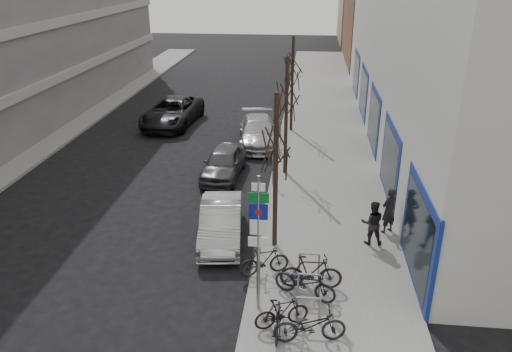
% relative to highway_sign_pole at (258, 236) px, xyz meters
% --- Properties ---
extents(ground, '(120.00, 120.00, 0.00)m').
position_rel_highway_sign_pole_xyz_m(ground, '(-2.40, 0.01, -2.46)').
color(ground, black).
rests_on(ground, ground).
extents(sidewalk_east, '(5.00, 70.00, 0.15)m').
position_rel_highway_sign_pole_xyz_m(sidewalk_east, '(2.10, 10.01, -2.38)').
color(sidewalk_east, slate).
rests_on(sidewalk_east, ground).
extents(sidewalk_west, '(3.00, 70.00, 0.15)m').
position_rel_highway_sign_pole_xyz_m(sidewalk_west, '(-13.40, 10.01, -2.38)').
color(sidewalk_west, slate).
rests_on(sidewalk_west, ground).
extents(brick_building_far, '(12.00, 14.00, 8.00)m').
position_rel_highway_sign_pole_xyz_m(brick_building_far, '(10.60, 40.01, 1.54)').
color(brick_building_far, brown).
rests_on(brick_building_far, ground).
extents(tan_building_far, '(13.00, 12.00, 9.00)m').
position_rel_highway_sign_pole_xyz_m(tan_building_far, '(11.10, 55.01, 2.04)').
color(tan_building_far, '#937A5B').
rests_on(tan_building_far, ground).
extents(highway_sign_pole, '(0.55, 0.10, 4.20)m').
position_rel_highway_sign_pole_xyz_m(highway_sign_pole, '(0.00, 0.00, 0.00)').
color(highway_sign_pole, gray).
rests_on(highway_sign_pole, ground).
extents(bike_rack, '(0.66, 2.26, 0.83)m').
position_rel_highway_sign_pole_xyz_m(bike_rack, '(1.40, 0.61, -1.80)').
color(bike_rack, gray).
rests_on(bike_rack, sidewalk_east).
extents(tree_near, '(1.80, 1.80, 5.50)m').
position_rel_highway_sign_pole_xyz_m(tree_near, '(0.20, 3.51, 1.65)').
color(tree_near, black).
rests_on(tree_near, ground).
extents(tree_mid, '(1.80, 1.80, 5.50)m').
position_rel_highway_sign_pole_xyz_m(tree_mid, '(0.20, 10.01, 1.65)').
color(tree_mid, black).
rests_on(tree_mid, ground).
extents(tree_far, '(1.80, 1.80, 5.50)m').
position_rel_highway_sign_pole_xyz_m(tree_far, '(0.20, 16.51, 1.65)').
color(tree_far, black).
rests_on(tree_far, ground).
extents(meter_front, '(0.10, 0.08, 1.27)m').
position_rel_highway_sign_pole_xyz_m(meter_front, '(-0.25, 3.01, -1.54)').
color(meter_front, gray).
rests_on(meter_front, sidewalk_east).
extents(meter_mid, '(0.10, 0.08, 1.27)m').
position_rel_highway_sign_pole_xyz_m(meter_mid, '(-0.25, 8.51, -1.54)').
color(meter_mid, gray).
rests_on(meter_mid, sidewalk_east).
extents(meter_back, '(0.10, 0.08, 1.27)m').
position_rel_highway_sign_pole_xyz_m(meter_back, '(-0.25, 14.01, -1.54)').
color(meter_back, gray).
rests_on(meter_back, sidewalk_east).
extents(bike_near_left, '(0.50, 1.56, 0.95)m').
position_rel_highway_sign_pole_xyz_m(bike_near_left, '(0.62, -0.93, -1.83)').
color(bike_near_left, black).
rests_on(bike_near_left, sidewalk_east).
extents(bike_near_right, '(1.59, 1.02, 0.93)m').
position_rel_highway_sign_pole_xyz_m(bike_near_right, '(0.70, -0.72, -1.84)').
color(bike_near_right, black).
rests_on(bike_near_right, sidewalk_east).
extents(bike_mid_curb, '(1.97, 1.20, 1.15)m').
position_rel_highway_sign_pole_xyz_m(bike_mid_curb, '(1.29, 0.65, -1.73)').
color(bike_mid_curb, black).
rests_on(bike_mid_curb, sidewalk_east).
extents(bike_mid_inner, '(1.70, 1.07, 0.99)m').
position_rel_highway_sign_pole_xyz_m(bike_mid_inner, '(0.01, 1.66, -1.81)').
color(bike_mid_inner, black).
rests_on(bike_mid_inner, sidewalk_east).
extents(bike_far_curb, '(1.96, 0.91, 1.15)m').
position_rel_highway_sign_pole_xyz_m(bike_far_curb, '(1.45, -1.20, -1.73)').
color(bike_far_curb, black).
rests_on(bike_far_curb, sidewalk_east).
extents(bike_far_inner, '(1.89, 0.64, 1.14)m').
position_rel_highway_sign_pole_xyz_m(bike_far_inner, '(1.46, 1.09, -1.74)').
color(bike_far_inner, black).
rests_on(bike_far_inner, sidewalk_east).
extents(parked_car_front, '(1.93, 4.24, 1.35)m').
position_rel_highway_sign_pole_xyz_m(parked_car_front, '(-1.74, 3.92, -1.78)').
color(parked_car_front, '#B1B1B6').
rests_on(parked_car_front, ground).
extents(parked_car_mid, '(1.83, 4.09, 1.37)m').
position_rel_highway_sign_pole_xyz_m(parked_car_mid, '(-2.60, 9.60, -1.78)').
color(parked_car_mid, '#454449').
rests_on(parked_car_mid, ground).
extents(parked_car_back, '(2.64, 5.18, 1.44)m').
position_rel_highway_sign_pole_xyz_m(parked_car_back, '(-1.48, 14.18, -1.74)').
color(parked_car_back, '#AAABAF').
rests_on(parked_car_back, ground).
extents(lane_car, '(3.08, 5.97, 1.61)m').
position_rel_highway_sign_pole_xyz_m(lane_car, '(-7.06, 17.23, -1.65)').
color(lane_car, black).
rests_on(lane_car, ground).
extents(pedestrian_near, '(0.75, 0.71, 1.72)m').
position_rel_highway_sign_pole_xyz_m(pedestrian_near, '(4.18, 4.82, -1.45)').
color(pedestrian_near, black).
rests_on(pedestrian_near, sidewalk_east).
extents(pedestrian_far, '(0.61, 0.43, 1.62)m').
position_rel_highway_sign_pole_xyz_m(pedestrian_far, '(3.52, 3.94, -1.50)').
color(pedestrian_far, black).
rests_on(pedestrian_far, sidewalk_east).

